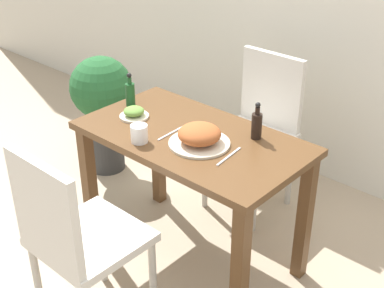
{
  "coord_description": "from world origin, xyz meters",
  "views": [
    {
      "loc": [
        1.49,
        -1.66,
        1.89
      ],
      "look_at": [
        0.0,
        0.0,
        0.68
      ],
      "focal_mm": 50.0,
      "sensor_mm": 36.0,
      "label": 1
    }
  ],
  "objects_px": {
    "chair_far": "(259,123)",
    "drink_cup": "(139,134)",
    "chair_near": "(74,235)",
    "potted_plant_left": "(102,100)",
    "condiment_bottle": "(257,124)",
    "sauce_bottle": "(130,93)",
    "side_plate": "(134,113)",
    "food_plate": "(199,136)"
  },
  "relations": [
    {
      "from": "food_plate",
      "to": "chair_near",
      "type": "bearing_deg",
      "value": -100.07
    },
    {
      "from": "food_plate",
      "to": "condiment_bottle",
      "type": "relative_size",
      "value": 1.56
    },
    {
      "from": "condiment_bottle",
      "to": "chair_near",
      "type": "bearing_deg",
      "value": -107.22
    },
    {
      "from": "side_plate",
      "to": "condiment_bottle",
      "type": "bearing_deg",
      "value": 21.29
    },
    {
      "from": "food_plate",
      "to": "potted_plant_left",
      "type": "xyz_separation_m",
      "value": [
        -1.13,
        0.35,
        -0.27
      ]
    },
    {
      "from": "chair_near",
      "to": "sauce_bottle",
      "type": "xyz_separation_m",
      "value": [
        -0.44,
        0.73,
        0.27
      ]
    },
    {
      "from": "chair_near",
      "to": "chair_far",
      "type": "xyz_separation_m",
      "value": [
        -0.04,
        1.34,
        0.0
      ]
    },
    {
      "from": "chair_near",
      "to": "potted_plant_left",
      "type": "bearing_deg",
      "value": -44.18
    },
    {
      "from": "chair_near",
      "to": "food_plate",
      "type": "distance_m",
      "value": 0.7
    },
    {
      "from": "chair_far",
      "to": "drink_cup",
      "type": "xyz_separation_m",
      "value": [
        -0.07,
        -0.86,
        0.24
      ]
    },
    {
      "from": "condiment_bottle",
      "to": "sauce_bottle",
      "type": "bearing_deg",
      "value": -168.67
    },
    {
      "from": "condiment_bottle",
      "to": "potted_plant_left",
      "type": "distance_m",
      "value": 1.33
    },
    {
      "from": "side_plate",
      "to": "drink_cup",
      "type": "bearing_deg",
      "value": -37.3
    },
    {
      "from": "condiment_bottle",
      "to": "potted_plant_left",
      "type": "xyz_separation_m",
      "value": [
        -1.29,
        0.12,
        -0.3
      ]
    },
    {
      "from": "drink_cup",
      "to": "side_plate",
      "type": "bearing_deg",
      "value": 142.7
    },
    {
      "from": "chair_far",
      "to": "side_plate",
      "type": "height_order",
      "value": "chair_far"
    },
    {
      "from": "potted_plant_left",
      "to": "side_plate",
      "type": "bearing_deg",
      "value": -26.53
    },
    {
      "from": "chair_far",
      "to": "side_plate",
      "type": "xyz_separation_m",
      "value": [
        -0.27,
        -0.7,
        0.23
      ]
    },
    {
      "from": "drink_cup",
      "to": "potted_plant_left",
      "type": "bearing_deg",
      "value": 150.77
    },
    {
      "from": "condiment_bottle",
      "to": "potted_plant_left",
      "type": "height_order",
      "value": "condiment_bottle"
    },
    {
      "from": "food_plate",
      "to": "chair_far",
      "type": "bearing_deg",
      "value": 102.63
    },
    {
      "from": "chair_far",
      "to": "sauce_bottle",
      "type": "relative_size",
      "value": 5.07
    },
    {
      "from": "chair_far",
      "to": "condiment_bottle",
      "type": "distance_m",
      "value": 0.63
    },
    {
      "from": "chair_far",
      "to": "drink_cup",
      "type": "height_order",
      "value": "chair_far"
    },
    {
      "from": "chair_far",
      "to": "food_plate",
      "type": "xyz_separation_m",
      "value": [
        0.16,
        -0.7,
        0.25
      ]
    },
    {
      "from": "chair_near",
      "to": "drink_cup",
      "type": "relative_size",
      "value": 11.0
    },
    {
      "from": "side_plate",
      "to": "potted_plant_left",
      "type": "xyz_separation_m",
      "value": [
        -0.7,
        0.35,
        -0.25
      ]
    },
    {
      "from": "chair_near",
      "to": "drink_cup",
      "type": "distance_m",
      "value": 0.55
    },
    {
      "from": "food_plate",
      "to": "side_plate",
      "type": "distance_m",
      "value": 0.43
    },
    {
      "from": "chair_far",
      "to": "side_plate",
      "type": "bearing_deg",
      "value": -111.29
    },
    {
      "from": "food_plate",
      "to": "drink_cup",
      "type": "xyz_separation_m",
      "value": [
        -0.22,
        -0.16,
        -0.0
      ]
    },
    {
      "from": "chair_far",
      "to": "potted_plant_left",
      "type": "bearing_deg",
      "value": -160.0
    },
    {
      "from": "sauce_bottle",
      "to": "potted_plant_left",
      "type": "height_order",
      "value": "sauce_bottle"
    },
    {
      "from": "chair_far",
      "to": "sauce_bottle",
      "type": "height_order",
      "value": "chair_far"
    },
    {
      "from": "chair_far",
      "to": "food_plate",
      "type": "distance_m",
      "value": 0.76
    },
    {
      "from": "drink_cup",
      "to": "condiment_bottle",
      "type": "distance_m",
      "value": 0.54
    },
    {
      "from": "chair_near",
      "to": "sauce_bottle",
      "type": "height_order",
      "value": "chair_near"
    },
    {
      "from": "food_plate",
      "to": "side_plate",
      "type": "xyz_separation_m",
      "value": [
        -0.43,
        -0.0,
        -0.02
      ]
    },
    {
      "from": "chair_near",
      "to": "food_plate",
      "type": "bearing_deg",
      "value": -100.07
    },
    {
      "from": "chair_far",
      "to": "side_plate",
      "type": "relative_size",
      "value": 6.19
    },
    {
      "from": "side_plate",
      "to": "potted_plant_left",
      "type": "height_order",
      "value": "potted_plant_left"
    },
    {
      "from": "condiment_bottle",
      "to": "potted_plant_left",
      "type": "relative_size",
      "value": 0.23
    }
  ]
}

